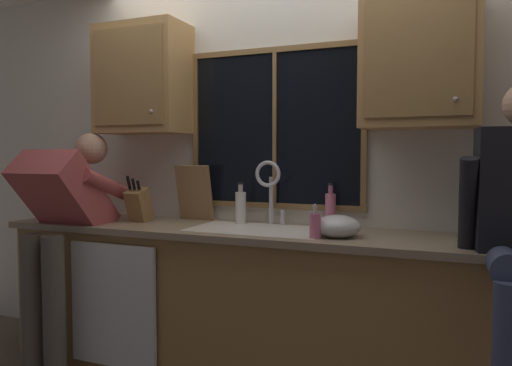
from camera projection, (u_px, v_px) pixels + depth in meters
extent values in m
cube|color=silver|center=(279.00, 167.00, 3.17)|extent=(5.61, 0.12, 2.55)
cube|color=black|center=(275.00, 128.00, 3.10)|extent=(1.10, 0.02, 0.95)
cube|color=olive|center=(274.00, 50.00, 3.06)|extent=(1.17, 0.02, 0.04)
cube|color=olive|center=(274.00, 206.00, 3.12)|extent=(1.17, 0.02, 0.04)
cube|color=olive|center=(196.00, 130.00, 3.30)|extent=(0.03, 0.02, 0.95)
cube|color=olive|center=(364.00, 126.00, 2.87)|extent=(0.03, 0.02, 0.95)
cube|color=olive|center=(274.00, 128.00, 3.09)|extent=(0.02, 0.02, 0.95)
cube|color=#A07744|center=(259.00, 309.00, 2.90)|extent=(3.21, 0.58, 0.88)
cube|color=gray|center=(257.00, 233.00, 2.85)|extent=(3.27, 0.62, 0.04)
cube|color=white|center=(113.00, 305.00, 2.91)|extent=(0.60, 0.02, 0.74)
cube|color=#B2844C|center=(143.00, 80.00, 3.27)|extent=(0.60, 0.33, 0.72)
cube|color=#9D7443|center=(127.00, 76.00, 3.11)|extent=(0.52, 0.01, 0.62)
sphere|color=#B2B2B7|center=(151.00, 111.00, 3.05)|extent=(0.02, 0.02, 0.02)
cube|color=#B2844C|center=(420.00, 61.00, 2.60)|extent=(0.60, 0.33, 0.72)
cube|color=#9D7443|center=(418.00, 54.00, 2.44)|extent=(0.52, 0.01, 0.62)
sphere|color=#B2B2B7|center=(456.00, 99.00, 2.38)|extent=(0.02, 0.02, 0.02)
cube|color=white|center=(257.00, 231.00, 2.86)|extent=(0.80, 0.46, 0.02)
cube|color=beige|center=(227.00, 245.00, 2.95)|extent=(0.36, 0.42, 0.20)
cube|color=beige|center=(290.00, 250.00, 2.79)|extent=(0.36, 0.42, 0.20)
cube|color=white|center=(257.00, 248.00, 2.87)|extent=(0.04, 0.42, 0.20)
cylinder|color=silver|center=(271.00, 201.00, 3.06)|extent=(0.03, 0.03, 0.30)
torus|color=silver|center=(267.00, 174.00, 2.99)|extent=(0.16, 0.02, 0.16)
cylinder|color=silver|center=(283.00, 217.00, 3.03)|extent=(0.03, 0.03, 0.09)
cylinder|color=#595147|center=(33.00, 306.00, 2.95)|extent=(0.13, 0.13, 0.88)
cylinder|color=#595147|center=(54.00, 310.00, 2.89)|extent=(0.13, 0.13, 0.88)
cube|color=#B24C4C|center=(64.00, 196.00, 3.06)|extent=(0.44, 0.54, 0.58)
sphere|color=tan|center=(92.00, 149.00, 3.28)|extent=(0.21, 0.21, 0.21)
cylinder|color=#B24C4C|center=(59.00, 185.00, 3.30)|extent=(0.09, 0.52, 0.26)
cylinder|color=#B24C4C|center=(111.00, 187.00, 3.14)|extent=(0.09, 0.52, 0.26)
cylinder|color=#384260|center=(504.00, 265.00, 2.03)|extent=(0.14, 0.43, 0.16)
cylinder|color=#384260|center=(508.00, 342.00, 1.84)|extent=(0.11, 0.11, 0.46)
cylinder|color=black|center=(468.00, 207.00, 2.22)|extent=(0.08, 0.20, 0.47)
cube|color=olive|center=(139.00, 206.00, 3.18)|extent=(0.12, 0.18, 0.25)
cylinder|color=black|center=(129.00, 183.00, 3.13)|extent=(0.02, 0.05, 0.09)
cylinder|color=black|center=(134.00, 184.00, 3.12)|extent=(0.02, 0.04, 0.08)
cylinder|color=black|center=(138.00, 185.00, 3.11)|extent=(0.02, 0.04, 0.06)
cube|color=#997047|center=(194.00, 193.00, 3.25)|extent=(0.25, 0.10, 0.37)
ellipsoid|color=silver|center=(338.00, 226.00, 2.60)|extent=(0.25, 0.25, 0.12)
cylinder|color=pink|center=(315.00, 226.00, 2.54)|extent=(0.06, 0.06, 0.13)
cylinder|color=silver|center=(315.00, 210.00, 2.54)|extent=(0.02, 0.02, 0.04)
cylinder|color=silver|center=(314.00, 205.00, 2.52)|extent=(0.01, 0.04, 0.01)
cylinder|color=pink|center=(330.00, 211.00, 2.92)|extent=(0.06, 0.06, 0.20)
cylinder|color=#AD5B7A|center=(331.00, 190.00, 2.91)|extent=(0.03, 0.03, 0.05)
cylinder|color=black|center=(331.00, 184.00, 2.91)|extent=(0.03, 0.03, 0.01)
cylinder|color=silver|center=(241.00, 208.00, 3.09)|extent=(0.07, 0.07, 0.20)
cylinder|color=#B3AFA7|center=(241.00, 188.00, 3.08)|extent=(0.03, 0.03, 0.05)
cylinder|color=black|center=(241.00, 183.00, 3.08)|extent=(0.03, 0.03, 0.01)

